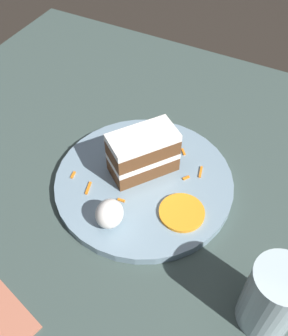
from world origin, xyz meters
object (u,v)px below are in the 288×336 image
at_px(cream_dollop, 109,214).
at_px(plate, 144,182).
at_px(cake_slice, 143,153).
at_px(drinking_glass, 271,301).
at_px(orange_garnish, 182,212).

bearing_deg(cream_dollop, plate, 176.50).
bearing_deg(plate, cake_slice, -148.41).
relative_size(cream_dollop, drinking_glass, 0.40).
xyz_separation_m(cake_slice, orange_garnish, (0.06, 0.10, -0.04)).
relative_size(cream_dollop, orange_garnish, 0.64).
bearing_deg(plate, cream_dollop, -3.50).
bearing_deg(orange_garnish, cake_slice, -119.37).
height_order(plate, cake_slice, cake_slice).
xyz_separation_m(cream_dollop, orange_garnish, (-0.07, 0.09, -0.02)).
bearing_deg(drinking_glass, cream_dollop, -96.04).
height_order(cake_slice, orange_garnish, cake_slice).
distance_m(cake_slice, drinking_glass, 0.30).
relative_size(cake_slice, cream_dollop, 2.66).
bearing_deg(cream_dollop, orange_garnish, 125.87).
height_order(orange_garnish, drinking_glass, drinking_glass).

